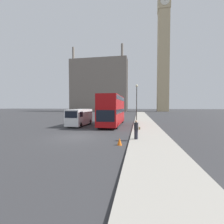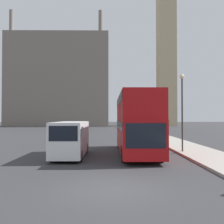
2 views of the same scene
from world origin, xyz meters
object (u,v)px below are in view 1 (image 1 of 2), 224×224
clock_tower (163,41)px  pedestrian (136,130)px  red_double_decker_bus (113,109)px  white_van (80,117)px  street_lamp (137,98)px

clock_tower → pedestrian: (-13.47, -74.22, -37.65)m
red_double_decker_bus → clock_tower: bearing=75.1°
pedestrian → red_double_decker_bus: bearing=110.5°
pedestrian → white_van: bearing=135.1°
clock_tower → red_double_decker_bus: size_ratio=7.36×
white_van → street_lamp: street_lamp is taller
red_double_decker_bus → white_van: (-4.66, -1.49, -1.14)m
white_van → street_lamp: 8.83m
clock_tower → pedestrian: size_ratio=48.39×
clock_tower → white_van: bearing=-108.3°
clock_tower → street_lamp: bearing=-101.9°
red_double_decker_bus → white_van: 5.02m
red_double_decker_bus → white_van: red_double_decker_bus is taller
street_lamp → red_double_decker_bus: bearing=-176.0°
white_van → clock_tower: bearing=71.7°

